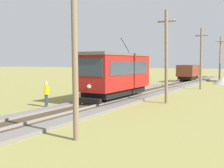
# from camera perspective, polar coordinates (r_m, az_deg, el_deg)

# --- Properties ---
(red_tram) EXTENTS (2.60, 8.54, 4.79)m
(red_tram) POSITION_cam_1_polar(r_m,az_deg,el_deg) (23.33, 0.83, 2.07)
(red_tram) COLOR maroon
(red_tram) RESTS_ON rail_right
(freight_car) EXTENTS (2.40, 5.20, 2.31)m
(freight_car) POSITION_cam_1_polar(r_m,az_deg,el_deg) (45.89, 14.69, 2.29)
(freight_car) COLOR brown
(freight_car) RESTS_ON rail_right
(utility_pole_near_tram) EXTENTS (1.40, 0.36, 7.75)m
(utility_pole_near_tram) POSITION_cam_1_polar(r_m,az_deg,el_deg) (11.59, -7.32, 8.45)
(utility_pole_near_tram) COLOR #7A664C
(utility_pole_near_tram) RESTS_ON ground
(utility_pole_mid) EXTENTS (1.40, 0.58, 6.91)m
(utility_pole_mid) POSITION_cam_1_polar(r_m,az_deg,el_deg) (22.07, 10.55, 5.39)
(utility_pole_mid) COLOR #7A664C
(utility_pole_mid) RESTS_ON ground
(utility_pole_far) EXTENTS (1.40, 0.44, 6.85)m
(utility_pole_far) POSITION_cam_1_polar(r_m,az_deg,el_deg) (34.32, 17.00, 4.85)
(utility_pole_far) COLOR #7A664C
(utility_pole_far) RESTS_ON ground
(utility_pole_distant) EXTENTS (1.40, 0.57, 7.08)m
(utility_pole_distant) POSITION_cam_1_polar(r_m,az_deg,el_deg) (48.69, 20.35, 4.72)
(utility_pole_distant) COLOR #7A664C
(utility_pole_distant) RESTS_ON ground
(gravel_pile) EXTENTS (2.73, 2.73, 1.03)m
(gravel_pile) POSITION_cam_1_polar(r_m,az_deg,el_deg) (42.94, 20.80, 0.62)
(gravel_pile) COLOR #9E998E
(gravel_pile) RESTS_ON ground
(track_worker) EXTENTS (0.31, 0.42, 1.78)m
(track_worker) POSITION_cam_1_polar(r_m,az_deg,el_deg) (20.74, -12.74, -1.68)
(track_worker) COLOR navy
(track_worker) RESTS_ON ground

